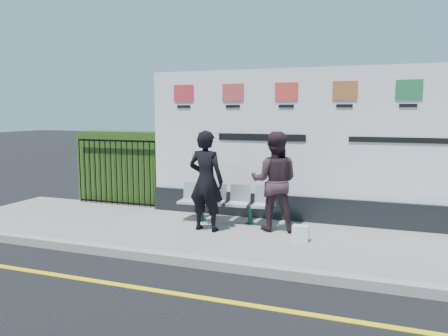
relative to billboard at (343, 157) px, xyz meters
name	(u,v)px	position (x,y,z in m)	size (l,w,h in m)	color
ground	(266,308)	(-0.50, -3.85, -1.42)	(80.00, 80.00, 0.00)	black
pavement	(303,243)	(-0.50, -1.35, -1.36)	(14.00, 3.00, 0.12)	gray
kerb	(284,273)	(-0.50, -2.85, -1.35)	(14.00, 0.18, 0.14)	gray
yellow_line	(266,308)	(-0.50, -3.85, -1.42)	(14.00, 0.10, 0.01)	yellow
billboard	(343,157)	(0.00, 0.00, 0.00)	(8.00, 0.30, 3.00)	black
hedge	(127,166)	(-5.08, 0.45, -0.45)	(2.35, 0.70, 1.70)	#2A4815
railing	(117,172)	(-5.08, 0.00, -0.53)	(2.05, 0.06, 1.54)	black
bench	(226,212)	(-2.13, -0.71, -1.10)	(1.89, 0.50, 0.40)	silver
woman_left	(206,181)	(-2.28, -1.35, -0.38)	(0.67, 0.44, 1.83)	black
woman_right	(274,181)	(-1.12, -0.90, -0.40)	(0.88, 0.69, 1.81)	#332127
handbag_brown	(213,196)	(-2.38, -0.73, -0.78)	(0.28, 0.12, 0.22)	black
carrier_bag_white	(301,233)	(-0.53, -1.44, -1.17)	(0.27, 0.16, 0.27)	silver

